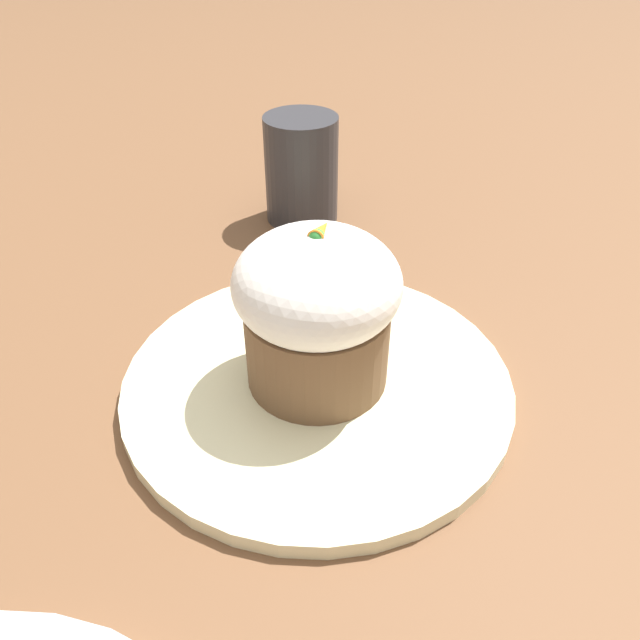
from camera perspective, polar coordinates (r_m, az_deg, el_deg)
name	(u,v)px	position (r m, az deg, el deg)	size (l,w,h in m)	color
ground_plane	(317,388)	(0.42, -0.25, -6.24)	(4.00, 4.00, 0.00)	brown
dessert_plate	(317,382)	(0.42, -0.25, -5.68)	(0.26, 0.26, 0.01)	beige
carrot_cake	(320,311)	(0.38, 0.00, 0.81)	(0.10, 0.10, 0.11)	brown
spoon	(311,353)	(0.43, -0.80, -3.00)	(0.13, 0.07, 0.01)	silver
coffee_cup	(302,169)	(0.60, -1.66, 13.64)	(0.10, 0.07, 0.10)	#2D2D33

